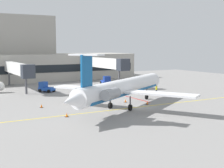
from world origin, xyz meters
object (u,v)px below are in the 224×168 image
marshaller (156,89)px  regional_jet (122,88)px  baggage_tug (106,81)px  pushback_tractor (46,87)px

marshaller → regional_jet: bearing=-146.0°
baggage_tug → regional_jet: bearing=-113.8°
baggage_tug → pushback_tractor: size_ratio=0.97×
regional_jet → pushback_tractor: (-4.66, 22.80, -2.19)m
regional_jet → baggage_tug: (12.36, 28.00, -2.19)m
regional_jet → baggage_tug: regional_jet is taller
regional_jet → marshaller: 16.17m
pushback_tractor → marshaller: bearing=-37.6°
regional_jet → marshaller: (13.29, 8.95, -2.13)m
regional_jet → pushback_tractor: size_ratio=7.42×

